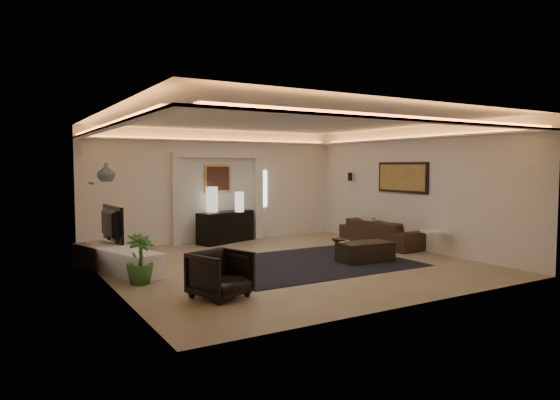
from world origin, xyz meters
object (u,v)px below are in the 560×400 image
sofa (382,233)px  armchair (220,274)px  console (226,227)px  coffee_table (365,252)px

sofa → armchair: (-5.37, -2.37, 0.03)m
sofa → armchair: armchair is taller
console → armchair: size_ratio=2.05×
sofa → armchair: bearing=111.3°
console → coffee_table: (1.41, -3.85, -0.20)m
sofa → coffee_table: (-1.67, -1.34, -0.12)m
console → armchair: bearing=-135.4°
coffee_table → armchair: (-3.70, -1.03, 0.15)m
sofa → coffee_table: size_ratio=2.04×
console → sofa: 3.97m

